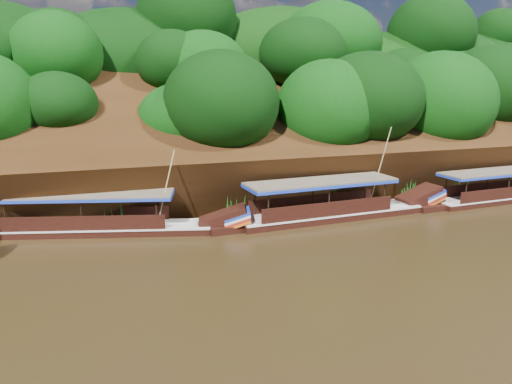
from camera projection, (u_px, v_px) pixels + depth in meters
ground at (394, 256)px, 24.46m from camera, size 160.00×160.00×0.00m
riverbank at (249, 153)px, 44.97m from camera, size 120.00×30.06×19.40m
boat_0 at (512, 193)px, 35.61m from camera, size 13.83×2.75×6.30m
boat_1 at (341, 209)px, 31.14m from camera, size 14.36×3.03×6.12m
boat_2 at (114, 224)px, 28.08m from camera, size 14.55×5.60×5.10m
reeds at (257, 201)px, 31.65m from camera, size 48.87×2.12×2.00m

